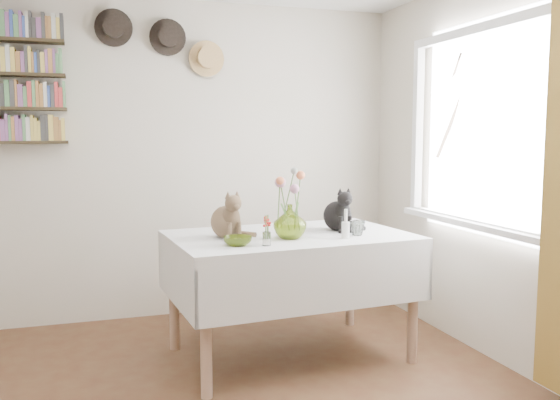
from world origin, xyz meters
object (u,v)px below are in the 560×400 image
object	(u,v)px
dining_table	(290,264)
black_cat	(337,208)
flower_vase	(290,222)
tabby_cat	(226,213)

from	to	relation	value
dining_table	black_cat	xyz separation A→B (m)	(0.36, 0.06, 0.35)
dining_table	flower_vase	distance (m)	0.35
black_cat	flower_vase	size ratio (longest dim) A/B	1.41
dining_table	tabby_cat	bearing A→B (deg)	179.09
dining_table	black_cat	bearing A→B (deg)	9.01
tabby_cat	flower_vase	size ratio (longest dim) A/B	1.43
dining_table	flower_vase	bearing A→B (deg)	-108.88
dining_table	flower_vase	world-z (taller)	flower_vase
black_cat	flower_vase	bearing A→B (deg)	-155.00
dining_table	flower_vase	size ratio (longest dim) A/B	7.44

